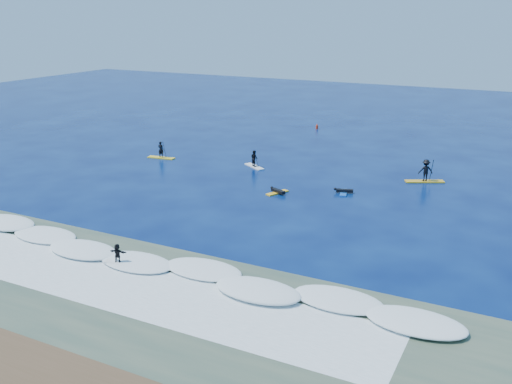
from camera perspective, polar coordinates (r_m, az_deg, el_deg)
The scene contains 11 objects.
ground at distance 42.71m, azimuth -4.22°, elevation -1.68°, with size 160.00×160.00×0.00m, color #030F40.
shallow_water at distance 32.51m, azimuth -17.17°, elevation -8.91°, with size 90.00×13.00×0.01m, color #364A3C.
breaking_wave at distance 35.16m, azimuth -12.68°, elevation -6.46°, with size 40.00×6.00×0.30m, color white.
whitewater at distance 33.15m, azimuth -15.97°, elevation -8.27°, with size 34.00×5.00×0.02m, color silver.
sup_paddler_left at distance 57.93m, azimuth -9.48°, elevation 3.95°, with size 2.88×1.05×1.98m.
sup_paddler_center at distance 53.82m, azimuth -0.17°, elevation 3.23°, with size 2.59×1.99×1.86m.
sup_paddler_right at distance 51.12m, azimuth 16.59°, elevation 1.94°, with size 3.33×2.22×2.32m.
prone_paddler_near at distance 46.16m, azimuth 2.15°, elevation 0.04°, with size 1.55×2.07×0.43m.
prone_paddler_far at distance 46.74m, azimuth 8.75°, elevation 0.06°, with size 1.57×2.06×0.42m.
wave_surfer at distance 33.96m, azimuth -13.67°, elevation -6.11°, with size 1.73×0.76×1.21m.
marker_buoy at distance 71.97m, azimuth 6.12°, elevation 6.52°, with size 0.30×0.30×0.73m.
Camera 1 is at (21.00, -34.41, 14.12)m, focal length 40.00 mm.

